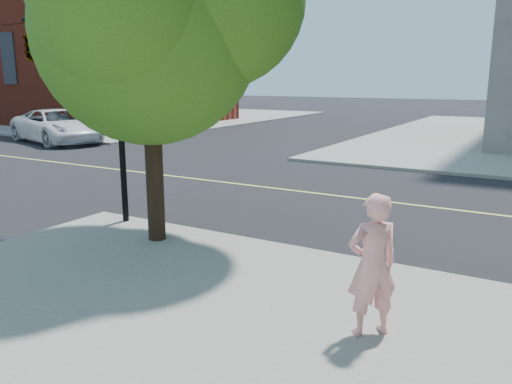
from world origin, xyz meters
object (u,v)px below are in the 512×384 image
Objects in this scene: street_tree at (152,3)px; man_on_phone at (372,265)px; signal_pole at (44,47)px; car_a at (58,126)px.

man_on_phone is at bearing -19.17° from street_tree.
signal_pole is at bearing -59.26° from man_on_phone.
man_on_phone is 21.62m from car_a.
signal_pole is (-7.96, 2.13, 2.69)m from man_on_phone.
street_tree is 3.68m from signal_pole.
street_tree is 1.47× the size of signal_pole.
signal_pole is 14.14m from car_a.
street_tree is 1.12× the size of car_a.
street_tree reaches higher than signal_pole.
man_on_phone is at bearing -104.99° from car_a.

